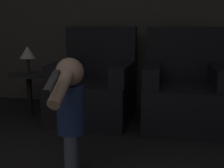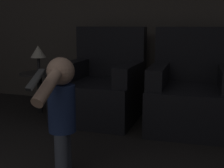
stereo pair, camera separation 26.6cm
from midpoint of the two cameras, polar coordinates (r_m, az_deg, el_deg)
The scene contains 6 objects.
wall_back at distance 4.05m, azimuth 5.91°, elevation 14.39°, with size 8.40×0.05×2.60m.
armchair_left at distance 3.51m, azimuth 0.37°, elevation -0.78°, with size 0.84×0.92×1.02m.
armchair_right at distance 3.34m, azimuth 16.58°, elevation -1.87°, with size 0.89×0.96×1.02m.
person_toddler at distance 2.08m, azimuth -5.67°, elevation -4.58°, with size 0.18×0.57×0.84m.
side_table at distance 3.76m, azimuth -11.19°, elevation 0.87°, with size 0.47×0.47×0.48m.
lamp at distance 3.72m, azimuth -11.37°, elevation 5.72°, with size 0.18×0.18×0.32m.
Camera 2 is at (1.07, 0.60, 1.05)m, focal length 50.00 mm.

